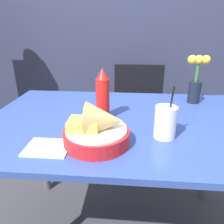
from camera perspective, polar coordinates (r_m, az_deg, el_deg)
The scene contains 8 objects.
wall_window at distance 2.14m, azimuth 4.60°, elevation 26.64°, with size 7.00×0.06×2.60m.
dining_table at distance 1.02m, azimuth 2.68°, elevation -6.82°, with size 1.23×0.81×0.73m.
chair_far_window at distance 1.80m, azimuth 6.80°, elevation 1.28°, with size 0.40×0.40×0.82m.
food_basket at distance 0.77m, azimuth -3.51°, elevation -4.58°, with size 0.23×0.23×0.15m.
ketchup_bottle at distance 0.95m, azimuth -2.45°, elevation 4.47°, with size 0.06×0.06×0.23m.
drink_cup at distance 0.83m, azimuth 13.73°, elevation -2.82°, with size 0.08×0.08×0.21m.
flower_vase at distance 1.23m, azimuth 21.13°, elevation 7.99°, with size 0.11×0.06×0.25m.
napkin at distance 0.79m, azimuth -16.43°, elevation -8.90°, with size 0.15×0.12×0.01m.
Camera 1 is at (0.03, -0.89, 1.13)m, focal length 35.00 mm.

